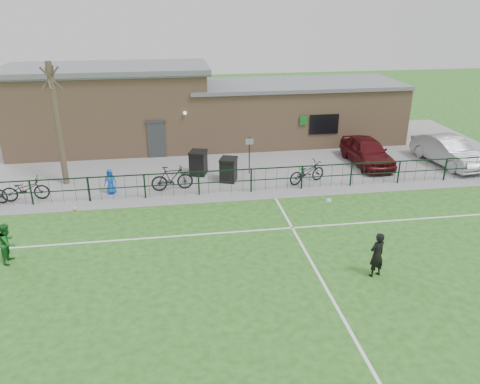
{
  "coord_description": "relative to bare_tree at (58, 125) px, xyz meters",
  "views": [
    {
      "loc": [
        -2.69,
        -12.46,
        8.7
      ],
      "look_at": [
        0.0,
        5.0,
        1.3
      ],
      "focal_mm": 35.0,
      "sensor_mm": 36.0,
      "label": 1
    }
  ],
  "objects": [
    {
      "name": "wheelie_bin_right",
      "position": [
        8.11,
        -0.93,
        -2.41
      ],
      "size": [
        1.0,
        1.06,
        1.14
      ],
      "primitive_type": "cube",
      "rotation": [
        0.0,
        0.0,
        -0.36
      ],
      "color": "black",
      "rests_on": "paving_strip"
    },
    {
      "name": "pitch_line_touch",
      "position": [
        8.0,
        -2.7,
        -3.0
      ],
      "size": [
        28.0,
        0.1,
        0.01
      ],
      "primitive_type": "cube",
      "color": "white",
      "rests_on": "ground"
    },
    {
      "name": "wheelie_bin_left",
      "position": [
        6.68,
        0.27,
        -2.38
      ],
      "size": [
        1.03,
        1.1,
        1.19
      ],
      "primitive_type": "cube",
      "rotation": [
        0.0,
        0.0,
        -0.32
      ],
      "color": "black",
      "rests_on": "paving_strip"
    },
    {
      "name": "goalkeeper_kick",
      "position": [
        11.82,
        -10.26,
        -2.18
      ],
      "size": [
        1.23,
        3.18,
        1.7
      ],
      "color": "black",
      "rests_on": "ground"
    },
    {
      "name": "car_maroon",
      "position": [
        16.06,
        0.46,
        -2.23
      ],
      "size": [
        1.91,
        4.48,
        1.51
      ],
      "primitive_type": "imported",
      "rotation": [
        0.0,
        0.0,
        0.03
      ],
      "color": "#490D11",
      "rests_on": "paving_strip"
    },
    {
      "name": "perimeter_fence",
      "position": [
        8.0,
        -2.5,
        -2.4
      ],
      "size": [
        28.0,
        0.1,
        1.2
      ],
      "primitive_type": "cube",
      "color": "black",
      "rests_on": "ground"
    },
    {
      "name": "bicycle_c",
      "position": [
        -1.4,
        -1.95,
        -2.44
      ],
      "size": [
        2.12,
        0.89,
        1.09
      ],
      "primitive_type": "imported",
      "rotation": [
        0.0,
        0.0,
        1.66
      ],
      "color": "black",
      "rests_on": "paving_strip"
    },
    {
      "name": "ground",
      "position": [
        8.0,
        -10.5,
        -3.0
      ],
      "size": [
        90.0,
        90.0,
        0.0
      ],
      "primitive_type": "plane",
      "color": "#225A1A",
      "rests_on": "ground"
    },
    {
      "name": "bicycle_e",
      "position": [
        11.97,
        -1.76,
        -2.43
      ],
      "size": [
        2.23,
        1.46,
        1.1
      ],
      "primitive_type": "imported",
      "rotation": [
        0.0,
        0.0,
        1.95
      ],
      "color": "black",
      "rests_on": "paving_strip"
    },
    {
      "name": "pitch_line_mid",
      "position": [
        8.0,
        -6.5,
        -3.0
      ],
      "size": [
        28.0,
        0.1,
        0.01
      ],
      "primitive_type": "cube",
      "color": "white",
      "rests_on": "ground"
    },
    {
      "name": "paving_strip",
      "position": [
        8.0,
        3.0,
        -2.99
      ],
      "size": [
        34.0,
        13.0,
        0.02
      ],
      "primitive_type": "cube",
      "color": "gray",
      "rests_on": "ground"
    },
    {
      "name": "car_silver",
      "position": [
        20.49,
        -0.23,
        -2.21
      ],
      "size": [
        2.25,
        4.86,
        1.54
      ],
      "primitive_type": "imported",
      "rotation": [
        0.0,
        0.0,
        0.14
      ],
      "color": "#95989C",
      "rests_on": "paving_strip"
    },
    {
      "name": "outfield_player",
      "position": [
        -0.54,
        -7.49,
        -2.26
      ],
      "size": [
        0.62,
        0.76,
        1.47
      ],
      "primitive_type": "imported",
      "rotation": [
        0.0,
        0.0,
        1.48
      ],
      "color": "#1C6225",
      "rests_on": "ground"
    },
    {
      "name": "clubhouse",
      "position": [
        7.12,
        6.0,
        -0.78
      ],
      "size": [
        24.25,
        5.4,
        4.96
      ],
      "color": "tan",
      "rests_on": "ground"
    },
    {
      "name": "pitch_line_perp",
      "position": [
        10.0,
        -10.5,
        -3.0
      ],
      "size": [
        0.1,
        16.0,
        0.01
      ],
      "primitive_type": "cube",
      "color": "white",
      "rests_on": "ground"
    },
    {
      "name": "ball_ground",
      "position": [
        0.98,
        -3.43,
        -2.9
      ],
      "size": [
        0.2,
        0.2,
        0.2
      ],
      "primitive_type": "sphere",
      "color": "silver",
      "rests_on": "ground"
    },
    {
      "name": "sign_post",
      "position": [
        9.34,
        0.0,
        -1.98
      ],
      "size": [
        0.06,
        0.06,
        2.0
      ],
      "primitive_type": "cylinder",
      "rotation": [
        0.0,
        0.0,
        0.03
      ],
      "color": "black",
      "rests_on": "paving_strip"
    },
    {
      "name": "spectator_child",
      "position": [
        2.38,
        -1.71,
        -2.37
      ],
      "size": [
        0.64,
        0.46,
        1.22
      ],
      "primitive_type": "imported",
      "rotation": [
        0.0,
        0.0,
        -0.13
      ],
      "color": "blue",
      "rests_on": "paving_strip"
    },
    {
      "name": "bare_tree",
      "position": [
        0.0,
        0.0,
        0.0
      ],
      "size": [
        0.3,
        0.3,
        6.0
      ],
      "primitive_type": "cylinder",
      "color": "#493A2C",
      "rests_on": "ground"
    },
    {
      "name": "bicycle_d",
      "position": [
        5.27,
        -1.71,
        -2.37
      ],
      "size": [
        2.07,
        0.77,
        1.22
      ],
      "primitive_type": "imported",
      "rotation": [
        0.0,
        0.0,
        1.67
      ],
      "color": "black",
      "rests_on": "paving_strip"
    }
  ]
}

